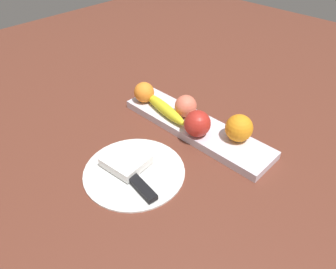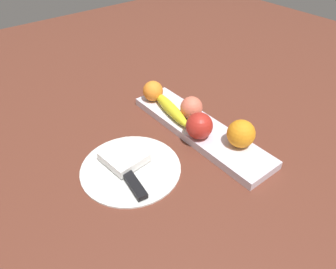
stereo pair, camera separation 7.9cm
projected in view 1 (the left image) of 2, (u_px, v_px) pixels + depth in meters
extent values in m
plane|color=brown|center=(194.00, 132.00, 0.89)|extent=(2.40, 2.40, 0.00)
cube|color=silver|center=(196.00, 128.00, 0.89)|extent=(0.46, 0.12, 0.02)
sphere|color=#B4271F|center=(197.00, 123.00, 0.82)|extent=(0.07, 0.07, 0.07)
ellipsoid|color=yellow|center=(164.00, 108.00, 0.91)|extent=(0.20, 0.07, 0.03)
sphere|color=orange|center=(144.00, 92.00, 0.96)|extent=(0.06, 0.06, 0.06)
sphere|color=orange|center=(239.00, 128.00, 0.81)|extent=(0.07, 0.07, 0.07)
sphere|color=#E36D54|center=(186.00, 106.00, 0.90)|extent=(0.06, 0.06, 0.06)
cylinder|color=white|center=(135.00, 171.00, 0.76)|extent=(0.25, 0.25, 0.01)
cube|color=white|center=(126.00, 161.00, 0.77)|extent=(0.11, 0.10, 0.02)
cube|color=silver|center=(128.00, 174.00, 0.75)|extent=(0.15, 0.04, 0.00)
cube|color=black|center=(142.00, 188.00, 0.71)|extent=(0.09, 0.04, 0.01)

